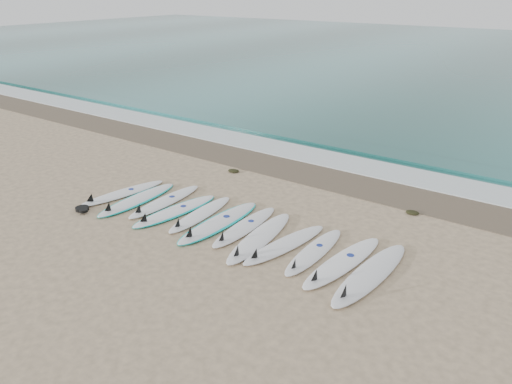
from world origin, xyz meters
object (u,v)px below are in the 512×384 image
Objects in this scene: surfboard_0 at (121,193)px; surfboard_6 at (244,227)px; surfboard_11 at (369,275)px; leash_coil at (82,209)px.

surfboard_0 is 3.77m from surfboard_6.
surfboard_11 reaches higher than surfboard_0.
surfboard_6 is 5.26× the size of leash_coil.
surfboard_11 is 6.15× the size of leash_coil.
surfboard_0 reaches higher than leash_coil.
surfboard_11 is (3.10, -0.22, 0.01)m from surfboard_6.
leash_coil is at bearing -161.28° from surfboard_6.
surfboard_11 is at bearing 10.53° from leash_coil.
surfboard_6 is 0.85× the size of surfboard_11.
surfboard_6 is at bearing 14.08° from surfboard_0.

